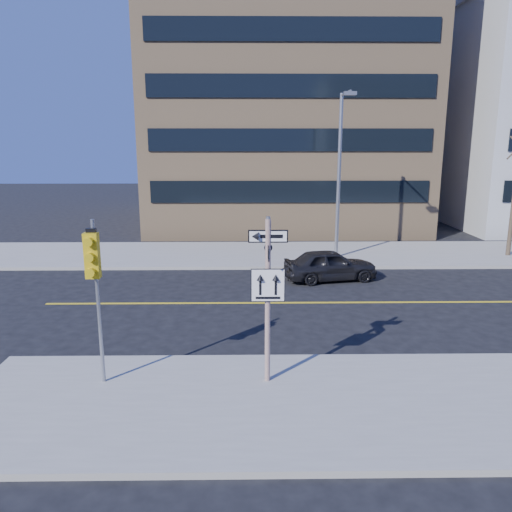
{
  "coord_description": "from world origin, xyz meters",
  "views": [
    {
      "loc": [
        -0.44,
        -13.76,
        5.85
      ],
      "look_at": [
        -0.19,
        4.0,
        1.8
      ],
      "focal_mm": 35.0,
      "sensor_mm": 36.0,
      "label": 1
    }
  ],
  "objects_px": {
    "sign_pole": "(268,291)",
    "traffic_signal": "(94,269)",
    "parked_car_a": "(330,265)",
    "streetlight_a": "(340,166)"
  },
  "relations": [
    {
      "from": "traffic_signal",
      "to": "parked_car_a",
      "type": "height_order",
      "value": "traffic_signal"
    },
    {
      "from": "traffic_signal",
      "to": "parked_car_a",
      "type": "relative_size",
      "value": 1.0
    },
    {
      "from": "sign_pole",
      "to": "streetlight_a",
      "type": "bearing_deg",
      "value": 73.23
    },
    {
      "from": "traffic_signal",
      "to": "parked_car_a",
      "type": "xyz_separation_m",
      "value": [
        7.07,
        9.8,
        -2.35
      ]
    },
    {
      "from": "parked_car_a",
      "to": "streetlight_a",
      "type": "height_order",
      "value": "streetlight_a"
    },
    {
      "from": "sign_pole",
      "to": "streetlight_a",
      "type": "xyz_separation_m",
      "value": [
        4.0,
        13.27,
        2.32
      ]
    },
    {
      "from": "traffic_signal",
      "to": "streetlight_a",
      "type": "bearing_deg",
      "value": 59.2
    },
    {
      "from": "traffic_signal",
      "to": "parked_car_a",
      "type": "distance_m",
      "value": 12.31
    },
    {
      "from": "sign_pole",
      "to": "traffic_signal",
      "type": "relative_size",
      "value": 1.02
    },
    {
      "from": "sign_pole",
      "to": "traffic_signal",
      "type": "xyz_separation_m",
      "value": [
        -4.0,
        -0.15,
        0.59
      ]
    }
  ]
}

